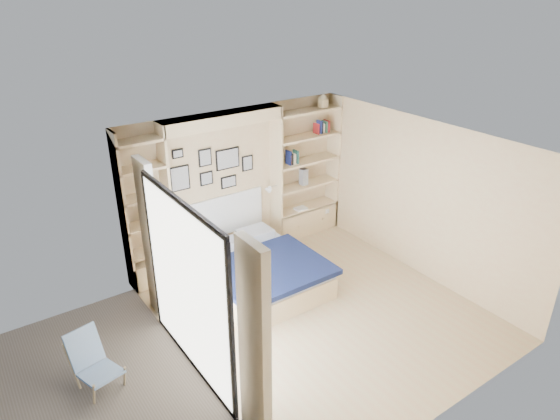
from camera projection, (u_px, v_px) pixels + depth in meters
ground at (318, 310)px, 7.20m from camera, size 4.50×4.50×0.00m
room_shell at (239, 212)px, 7.67m from camera, size 4.50×4.50×4.50m
bed at (257, 270)px, 7.69m from camera, size 1.67×2.21×1.07m
photo_gallery at (211, 168)px, 7.94m from camera, size 1.48×0.02×0.82m
reading_lamps at (228, 199)px, 8.06m from camera, size 1.92×0.12×0.15m
shelf_decor at (298, 147)px, 8.61m from camera, size 3.48×0.23×2.03m
deck_chair at (93, 361)px, 5.77m from camera, size 0.54×0.75×0.68m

